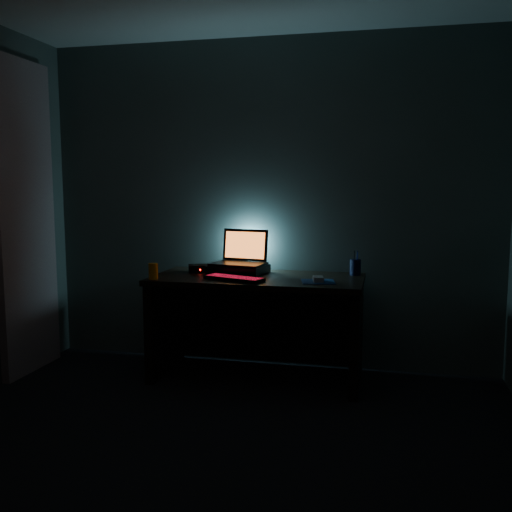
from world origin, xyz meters
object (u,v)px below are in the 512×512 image
(pen_cup, at_px, (355,267))
(mouse, at_px, (318,279))
(laptop, at_px, (241,256))
(keyboard, at_px, (234,278))
(juice_glass, at_px, (153,271))
(router, at_px, (200,268))

(pen_cup, bearing_deg, mouse, -122.68)
(mouse, bearing_deg, pen_cup, 45.72)
(laptop, relative_size, keyboard, 0.93)
(laptop, height_order, juice_glass, laptop)
(pen_cup, bearing_deg, juice_glass, -159.88)
(pen_cup, relative_size, juice_glass, 1.02)
(laptop, height_order, mouse, laptop)
(mouse, bearing_deg, keyboard, 174.26)
(keyboard, xyz_separation_m, juice_glass, (-0.56, -0.08, 0.04))
(laptop, xyz_separation_m, juice_glass, (-0.52, -0.44, -0.06))
(laptop, xyz_separation_m, pen_cup, (0.84, 0.06, -0.06))
(mouse, bearing_deg, router, 153.70)
(keyboard, relative_size, juice_glass, 4.00)
(pen_cup, xyz_separation_m, juice_glass, (-1.36, -0.50, -0.00))
(laptop, distance_m, pen_cup, 0.85)
(laptop, bearing_deg, juice_glass, -130.20)
(keyboard, relative_size, mouse, 4.09)
(mouse, distance_m, router, 0.95)
(laptop, height_order, pen_cup, laptop)
(laptop, distance_m, juice_glass, 0.68)
(keyboard, height_order, juice_glass, juice_glass)
(keyboard, bearing_deg, laptop, 115.93)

